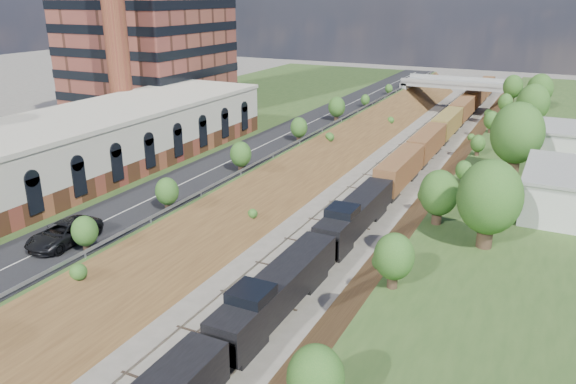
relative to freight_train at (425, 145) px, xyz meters
name	(u,v)px	position (x,y,z in m)	size (l,w,h in m)	color
platform_left	(161,150)	(-35.60, -20.84, -0.05)	(44.00, 180.00, 5.00)	#335021
embankment_left	(290,186)	(-13.60, -20.84, -2.55)	(7.07, 180.00, 7.07)	brown
embankment_right	(452,212)	(8.40, -20.84, -2.55)	(7.07, 180.00, 7.07)	brown
rail_left_track	(347,194)	(-5.20, -20.84, -2.46)	(1.58, 180.00, 0.18)	gray
rail_right_track	(385,201)	(0.00, -20.84, -2.46)	(1.58, 180.00, 0.18)	gray
road	(261,147)	(-18.10, -20.84, 2.50)	(8.00, 180.00, 0.10)	black
guardrail	(286,147)	(-14.00, -21.04, 3.00)	(0.10, 171.00, 0.70)	#99999E
commercial_building	(68,150)	(-30.60, -42.84, 5.96)	(14.30, 62.30, 7.00)	brown
overpass	(459,90)	(-2.60, 41.16, 2.37)	(24.50, 8.30, 7.40)	gray
white_building_near	(575,193)	(20.90, -28.84, 4.45)	(9.00, 12.00, 4.00)	silver
white_building_far	(572,143)	(20.40, -6.84, 4.25)	(8.00, 10.00, 3.60)	silver
tree_right_large	(490,198)	(14.40, -40.84, 6.83)	(5.25, 5.25, 7.61)	#473323
tree_left_crest	(42,251)	(-14.40, -60.84, 4.49)	(2.45, 2.45, 3.55)	#473323
freight_train	(425,145)	(0.00, 0.00, 0.00)	(2.95, 150.68, 4.55)	black
suv	(64,233)	(-17.49, -56.11, 3.49)	(3.10, 6.73, 1.87)	black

